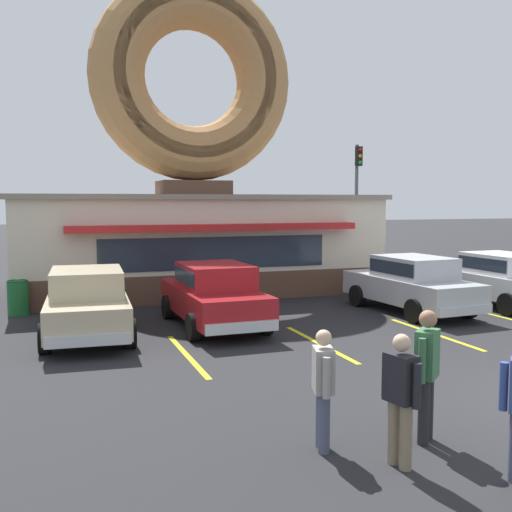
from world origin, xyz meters
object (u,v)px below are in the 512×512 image
Objects in this scene: pedestrian_hooded_kid at (401,394)px; pedestrian_clipboard_woman at (427,369)px; car_white at (500,278)px; car_red at (214,292)px; traffic_light_pole at (357,189)px; pedestrian_leather_jacket_man at (323,384)px; car_champagne at (87,300)px; trash_bin at (18,297)px; car_silver at (411,282)px.

pedestrian_clipboard_woman is at bearing 35.44° from pedestrian_hooded_kid.
car_white is 8.85m from car_red.
traffic_light_pole reaches higher than car_red.
pedestrian_hooded_kid is 0.98m from pedestrian_leather_jacket_man.
car_champagne reaches higher than pedestrian_leather_jacket_man.
pedestrian_hooded_kid is at bearing -69.73° from car_champagne.
car_champagne is 7.89m from pedestrian_leather_jacket_man.
car_red is at bearing -34.75° from trash_bin.
traffic_light_pole reaches higher than car_champagne.
pedestrian_hooded_kid is at bearing -90.15° from car_red.
pedestrian_clipboard_woman is (0.73, 0.52, 0.09)m from pedestrian_hooded_kid.
pedestrian_clipboard_woman is 0.30× the size of traffic_light_pole.
trash_bin is at bearing 162.98° from car_silver.
pedestrian_hooded_kid is 0.28× the size of traffic_light_pole.
car_champagne is 2.65× the size of pedestrian_clipboard_woman.
car_red is 0.99× the size of car_silver.
trash_bin is at bearing 145.25° from car_red.
car_silver is (5.80, 0.05, 0.00)m from car_red.
car_white is at bearing 44.10° from pedestrian_clipboard_woman.
traffic_light_pole is (13.13, 11.14, 2.84)m from car_champagne.
pedestrian_hooded_kid is (-8.87, -8.40, 0.01)m from car_white.
traffic_light_pole is at bearing 63.63° from pedestrian_clipboard_woman.
car_champagne is at bearing -177.29° from car_red.
traffic_light_pole is at bearing 27.59° from trash_bin.
car_red is 5.75m from trash_bin.
pedestrian_hooded_kid reaches higher than car_red.
car_red is at bearing -132.48° from traffic_light_pole.
car_silver is at bearing 179.12° from car_white.
traffic_light_pole reaches higher than pedestrian_clipboard_woman.
trash_bin is (-10.51, 3.22, -0.37)m from car_silver.
car_red is 5.80m from car_silver.
car_white is 0.99× the size of car_champagne.
car_white is 1.00× the size of car_red.
pedestrian_clipboard_woman is at bearing -135.90° from car_white.
pedestrian_hooded_kid reaches higher than car_champagne.
trash_bin is (-4.04, 10.94, -0.35)m from pedestrian_leather_jacket_man.
traffic_light_pole reaches higher than pedestrian_hooded_kid.
pedestrian_leather_jacket_man is 11.66m from trash_bin.
car_white is 4.70× the size of trash_bin.
trash_bin is at bearing 111.90° from pedestrian_hooded_kid.
pedestrian_hooded_kid is at bearing -68.10° from trash_bin.
car_champagne is 3.07m from car_red.
car_red is 2.62× the size of pedestrian_clipboard_woman.
pedestrian_clipboard_woman reaches higher than trash_bin.
pedestrian_clipboard_woman is (3.78, -7.74, 0.11)m from car_champagne.
car_red is 7.91m from pedestrian_clipboard_woman.
trash_bin is at bearing 115.92° from pedestrian_clipboard_woman.
pedestrian_clipboard_woman is (-5.09, -7.93, 0.11)m from car_silver.
pedestrian_clipboard_woman is 1.80× the size of trash_bin.
car_red is at bearing 84.96° from pedestrian_leather_jacket_man.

